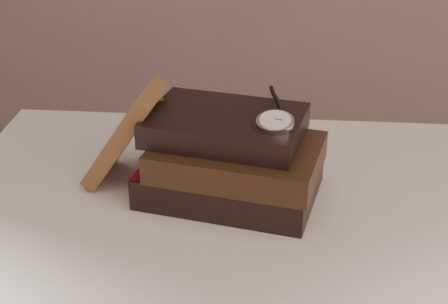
{
  "coord_description": "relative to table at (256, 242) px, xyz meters",
  "views": [
    {
      "loc": [
        0.02,
        -0.56,
        1.3
      ],
      "look_at": [
        -0.05,
        0.35,
        0.82
      ],
      "focal_mm": 52.98,
      "sensor_mm": 36.0,
      "label": 1
    }
  ],
  "objects": [
    {
      "name": "pocket_watch",
      "position": [
        0.02,
        -0.03,
        0.24
      ],
      "size": [
        0.07,
        0.16,
        0.02
      ],
      "color": "silver",
      "rests_on": "book_stack"
    },
    {
      "name": "eyeglasses",
      "position": [
        -0.12,
        0.11,
        0.17
      ],
      "size": [
        0.14,
        0.15,
        0.05
      ],
      "color": "silver",
      "rests_on": "book_stack"
    },
    {
      "name": "book_stack",
      "position": [
        -0.04,
        -0.0,
        0.16
      ],
      "size": [
        0.3,
        0.24,
        0.14
      ],
      "color": "black",
      "rests_on": "table"
    },
    {
      "name": "journal",
      "position": [
        -0.22,
        0.03,
        0.18
      ],
      "size": [
        0.14,
        0.13,
        0.17
      ],
      "primitive_type": "cube",
      "rotation": [
        0.0,
        0.59,
        -0.1
      ],
      "color": "#482F1B",
      "rests_on": "table"
    },
    {
      "name": "table",
      "position": [
        0.0,
        0.0,
        0.0
      ],
      "size": [
        1.0,
        0.6,
        0.75
      ],
      "color": "silver",
      "rests_on": "ground"
    }
  ]
}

